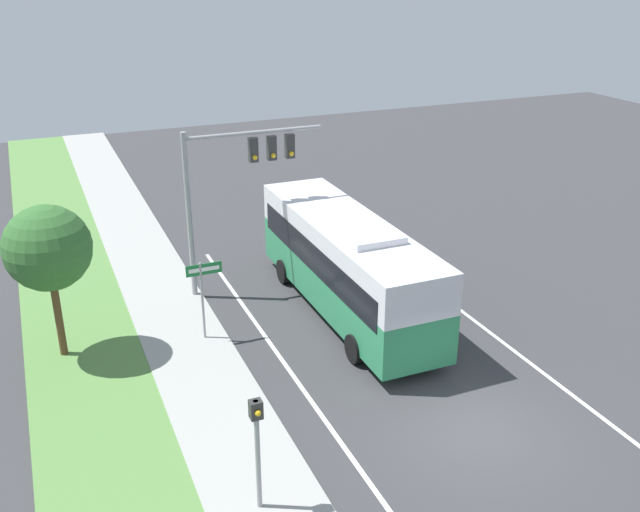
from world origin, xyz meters
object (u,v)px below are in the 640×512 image
object	(u,v)px
signal_gantry	(235,174)
pedestrian_signal	(257,437)
street_sign	(203,288)
bus	(347,260)

from	to	relation	value
signal_gantry	pedestrian_signal	distance (m)	12.36
pedestrian_signal	street_sign	world-z (taller)	pedestrian_signal
signal_gantry	pedestrian_signal	size ratio (longest dim) A/B	2.09
pedestrian_signal	bus	bearing A→B (deg)	53.90
street_sign	signal_gantry	bearing A→B (deg)	56.88
signal_gantry	street_sign	xyz separation A→B (m)	(-2.22, -3.40, -2.65)
bus	pedestrian_signal	distance (m)	10.31
signal_gantry	street_sign	world-z (taller)	signal_gantry
signal_gantry	street_sign	distance (m)	4.85
bus	street_sign	xyz separation A→B (m)	(-5.19, -0.04, -0.10)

